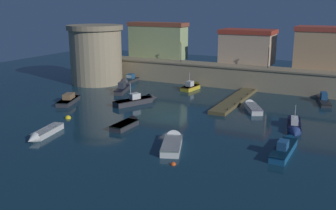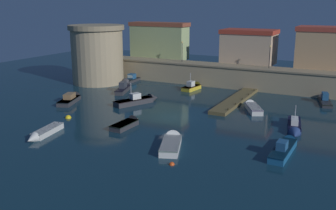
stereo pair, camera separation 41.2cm
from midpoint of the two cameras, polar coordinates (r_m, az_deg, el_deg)
name	(u,v)px [view 2 (the right image)]	position (r m, az deg, el deg)	size (l,w,h in m)	color
ground_plane	(171,117)	(47.71, 0.76, -1.81)	(112.49, 112.49, 0.00)	#112D3D
quay_wall	(227,76)	(65.91, 8.80, 4.27)	(46.33, 4.03, 3.61)	tan
old_town_backdrop	(248,45)	(68.68, 11.89, 8.59)	(40.48, 5.77, 6.73)	#A9BD7D
fortress_tower	(97,54)	(68.82, -10.16, 7.38)	(9.53, 9.53, 9.98)	tan
pier_dock	(236,100)	(55.87, 10.10, 0.67)	(2.25, 15.56, 0.70)	brown
quay_lamp_0	(182,48)	(68.35, 2.26, 8.31)	(0.32, 0.32, 3.53)	black
quay_lamp_1	(270,53)	(63.49, 14.90, 7.36)	(0.32, 0.32, 3.56)	black
moored_boat_0	(72,98)	(57.02, -13.71, 0.96)	(3.70, 6.56, 1.82)	#333338
moored_boat_1	(43,133)	(42.93, -17.57, -3.93)	(2.16, 5.82, 1.13)	silver
moored_boat_2	(124,88)	(62.24, -6.25, 2.51)	(3.27, 6.65, 1.89)	#333338
moored_boat_3	(128,123)	(44.51, -5.56, -2.67)	(1.62, 4.78, 1.43)	#333338
moored_boat_4	(172,142)	(38.41, 0.88, -5.40)	(3.74, 6.31, 1.62)	white
moored_boat_5	(252,107)	(52.26, 12.46, -0.26)	(3.94, 5.75, 1.36)	silver
moored_boat_6	(324,99)	(59.46, 22.11, 0.80)	(2.77, 7.03, 1.83)	#333338
moored_boat_7	(285,147)	(38.47, 17.09, -5.91)	(1.57, 7.31, 1.80)	#195689
moored_boat_8	(194,87)	(63.35, 3.95, 2.72)	(2.16, 4.85, 3.26)	gold
moored_boat_9	(294,127)	(45.14, 18.30, -3.08)	(2.59, 7.18, 2.95)	navy
moored_boat_10	(129,80)	(69.07, -5.52, 3.63)	(1.87, 6.24, 1.87)	#333338
moored_boat_11	(139,100)	(54.37, -4.02, 0.73)	(4.27, 7.10, 3.43)	#333338
mooring_buoy_0	(172,165)	(34.09, 0.90, -8.75)	(0.50, 0.50, 0.50)	#EA4C19
mooring_buoy_1	(68,118)	(48.83, -14.19, -1.88)	(0.76, 0.76, 0.76)	yellow
mooring_buoy_2	(139,96)	(58.95, -4.14, 1.37)	(0.62, 0.62, 0.62)	#EA4C19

